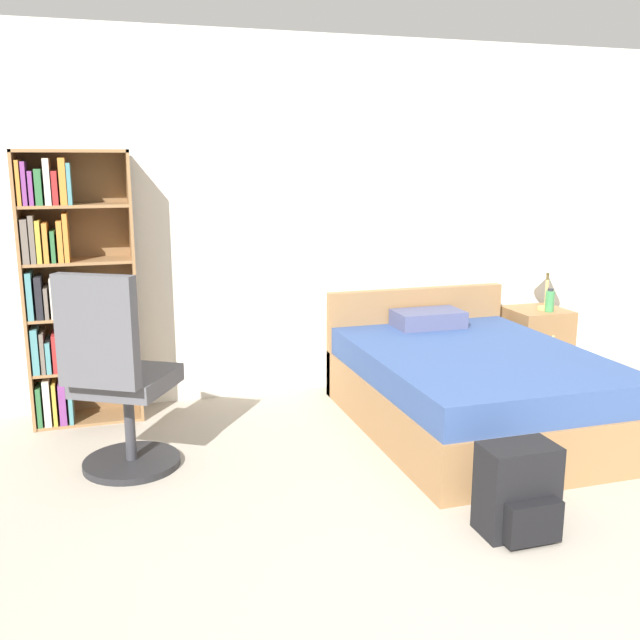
# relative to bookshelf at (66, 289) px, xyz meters

# --- Properties ---
(wall_back) EXTENTS (9.00, 0.06, 2.60)m
(wall_back) POSITION_rel_bookshelf_xyz_m (1.80, 0.23, 0.39)
(wall_back) COLOR silver
(wall_back) RESTS_ON ground_plane
(bookshelf) EXTENTS (0.70, 0.32, 1.79)m
(bookshelf) POSITION_rel_bookshelf_xyz_m (0.00, 0.00, 0.00)
(bookshelf) COLOR olive
(bookshelf) RESTS_ON ground_plane
(bed) EXTENTS (1.41, 1.90, 0.78)m
(bed) POSITION_rel_bookshelf_xyz_m (2.50, -0.86, -0.63)
(bed) COLOR olive
(bed) RESTS_ON ground_plane
(office_chair) EXTENTS (0.68, 0.72, 1.16)m
(office_chair) POSITION_rel_bookshelf_xyz_m (0.28, -0.96, -0.38)
(office_chair) COLOR #232326
(office_chair) RESTS_ON ground_plane
(nightstand) EXTENTS (0.44, 0.46, 0.57)m
(nightstand) POSITION_rel_bookshelf_xyz_m (3.52, -0.07, -0.62)
(nightstand) COLOR olive
(nightstand) RESTS_ON ground_plane
(table_lamp) EXTENTS (0.21, 0.21, 0.50)m
(table_lamp) POSITION_rel_bookshelf_xyz_m (3.57, -0.10, 0.05)
(table_lamp) COLOR tan
(table_lamp) RESTS_ON nightstand
(water_bottle) EXTENTS (0.07, 0.07, 0.18)m
(water_bottle) POSITION_rel_bookshelf_xyz_m (3.55, -0.18, -0.25)
(water_bottle) COLOR #3F8C4C
(water_bottle) RESTS_ON nightstand
(backpack_black) EXTENTS (0.36, 0.29, 0.44)m
(backpack_black) POSITION_rel_bookshelf_xyz_m (2.04, -2.19, -0.70)
(backpack_black) COLOR black
(backpack_black) RESTS_ON ground_plane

